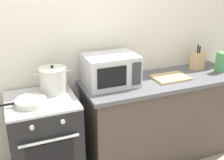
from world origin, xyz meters
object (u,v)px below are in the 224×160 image
cutting_board (170,78)px  knife_block (197,61)px  frying_pan (30,102)px  microwave (111,70)px  pasta_box (221,62)px  stove (45,144)px  stock_pot (53,80)px

cutting_board → knife_block: 0.47m
frying_pan → microwave: microwave is taller
microwave → knife_block: microwave is taller
microwave → pasta_box: bearing=-4.9°
stove → cutting_board: size_ratio=2.56×
frying_pan → pasta_box: size_ratio=2.08×
stock_pot → microwave: (0.55, -0.04, 0.03)m
stove → pasta_box: size_ratio=4.18×
stove → pasta_box: bearing=-0.9°
microwave → knife_block: bearing=3.3°
stove → knife_block: (1.77, 0.14, 0.56)m
frying_pan → microwave: bearing=11.0°
knife_block → pasta_box: size_ratio=1.28×
microwave → cutting_board: bearing=-7.0°
stove → microwave: (0.69, 0.08, 0.61)m
stock_pot → frying_pan: stock_pot is taller
stove → frying_pan: (-0.09, -0.07, 0.48)m
knife_block → pasta_box: bearing=-44.4°
knife_block → pasta_box: (0.17, -0.17, 0.01)m
pasta_box → frying_pan: bearing=-178.8°
stock_pot → pasta_box: size_ratio=1.51×
cutting_board → knife_block: (0.44, 0.14, 0.09)m
stove → stock_pot: bearing=40.1°
stock_pot → pasta_box: stock_pot is taller
stove → pasta_box: pasta_box is taller
knife_block → cutting_board: bearing=-162.4°
stove → microwave: bearing=6.5°
frying_pan → cutting_board: 1.42m
stock_pot → knife_block: (1.62, 0.02, -0.02)m
cutting_board → stock_pot: bearing=174.3°
microwave → pasta_box: 1.25m
frying_pan → knife_block: knife_block is taller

